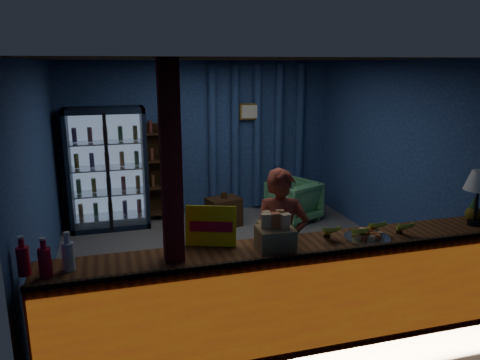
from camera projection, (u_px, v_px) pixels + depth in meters
The scene contains 19 objects.
ground at pixel (235, 261), 6.22m from camera, with size 4.60×4.60×0.00m, color #515154.
room_walls at pixel (234, 144), 5.84m from camera, with size 4.60×4.60×4.60m.
counter at pixel (289, 294), 4.33m from camera, with size 4.40×0.57×0.99m.
support_post at pixel (173, 220), 3.85m from camera, with size 0.16×0.16×2.60m, color maroon.
beverage_cooler at pixel (108, 169), 7.37m from camera, with size 1.20×0.62×1.90m.
bottle_shelf at pixel (161, 172), 7.76m from camera, with size 0.50×0.28×1.60m.
curtain_folds at pixel (257, 137), 8.17m from camera, with size 1.74×0.14×2.50m.
framed_picture at pixel (250, 112), 7.98m from camera, with size 0.36×0.04×0.28m.
shopkeeper at pixel (280, 243), 4.76m from camera, with size 0.56×0.37×1.54m, color #933828.
green_chair at pixel (293, 201), 7.77m from camera, with size 0.71×0.73×0.67m, color #4F9F64.
side_table at pixel (224, 212), 7.51m from camera, with size 0.59×0.49×0.55m.
yellow_sign at pixel (211, 226), 4.20m from camera, with size 0.46×0.24×0.37m.
soda_bottles at pixel (46, 258), 3.63m from camera, with size 0.43×0.18×0.32m.
snack_box_left at pixel (275, 237), 4.10m from camera, with size 0.33×0.27×0.34m.
snack_box_centre at pixel (274, 231), 4.32m from camera, with size 0.27×0.23×0.29m.
pastry_tray at pixel (367, 237), 4.37m from camera, with size 0.44×0.44×0.07m.
banana_bunches at pixel (366, 229), 4.43m from camera, with size 0.93×0.28×0.15m.
table_lamp at pixel (479, 183), 4.66m from camera, with size 0.29×0.29×0.57m.
pineapple at pixel (473, 212), 4.81m from camera, with size 0.16×0.16×0.28m.
Camera 1 is at (-1.53, -5.57, 2.56)m, focal length 35.00 mm.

